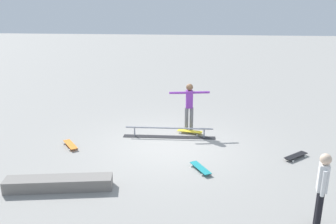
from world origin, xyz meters
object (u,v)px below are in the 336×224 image
at_px(bystander_white_shirt, 322,187).
at_px(loose_skateboard_teal, 200,168).
at_px(loose_skateboard_black, 296,156).
at_px(skateboard_main, 190,131).
at_px(skate_ledge, 59,183).
at_px(loose_skateboard_orange, 70,145).
at_px(grind_rail, 169,133).
at_px(skater_main, 189,104).

xyz_separation_m(bystander_white_shirt, loose_skateboard_teal, (2.24, -2.21, -0.80)).
bearing_deg(loose_skateboard_black, skateboard_main, 110.93).
relative_size(skate_ledge, loose_skateboard_orange, 3.21).
bearing_deg(skate_ledge, bystander_white_shirt, 169.46).
height_order(grind_rail, loose_skateboard_orange, grind_rail).
bearing_deg(skateboard_main, skate_ledge, 65.31).
bearing_deg(loose_skateboard_teal, bystander_white_shirt, 16.19).
bearing_deg(loose_skateboard_black, skate_ledge, 159.83).
relative_size(loose_skateboard_teal, loose_skateboard_orange, 1.04).
distance_m(bystander_white_shirt, loose_skateboard_teal, 3.25).
relative_size(skate_ledge, bystander_white_shirt, 1.58).
bearing_deg(skate_ledge, loose_skateboard_orange, -77.43).
relative_size(loose_skateboard_teal, loose_skateboard_black, 1.07).
bearing_deg(loose_skateboard_orange, skater_main, 78.28).
relative_size(bystander_white_shirt, loose_skateboard_black, 2.09).
xyz_separation_m(grind_rail, bystander_white_shirt, (-3.20, 4.43, 0.73)).
height_order(skater_main, loose_skateboard_teal, skater_main).
height_order(skateboard_main, loose_skateboard_black, same).
relative_size(skateboard_main, loose_skateboard_orange, 1.08).
distance_m(loose_skateboard_teal, loose_skateboard_orange, 4.03).
relative_size(grind_rail, skate_ledge, 1.18).
bearing_deg(grind_rail, skate_ledge, 55.18).
height_order(skater_main, loose_skateboard_orange, skater_main).
distance_m(skate_ledge, skateboard_main, 4.80).
xyz_separation_m(loose_skateboard_orange, loose_skateboard_black, (-6.46, 0.31, 0.00)).
bearing_deg(loose_skateboard_orange, grind_rail, 73.07).
xyz_separation_m(skater_main, loose_skateboard_teal, (-0.36, 2.80, -0.86)).
distance_m(skater_main, loose_skateboard_black, 3.62).
relative_size(skater_main, skateboard_main, 1.95).
height_order(bystander_white_shirt, loose_skateboard_orange, bystander_white_shirt).
height_order(skate_ledge, loose_skateboard_teal, skate_ledge).
relative_size(skater_main, loose_skateboard_orange, 2.10).
bearing_deg(loose_skateboard_orange, skateboard_main, 75.18).
bearing_deg(skateboard_main, loose_skateboard_teal, 110.61).
bearing_deg(bystander_white_shirt, skater_main, 38.63).
height_order(skateboard_main, loose_skateboard_orange, same).
bearing_deg(loose_skateboard_black, skater_main, 108.31).
xyz_separation_m(skate_ledge, skater_main, (-2.94, -3.97, 0.79)).
distance_m(grind_rail, loose_skateboard_black, 3.82).
bearing_deg(loose_skateboard_orange, skate_ledge, -23.24).
relative_size(grind_rail, bystander_white_shirt, 1.87).
bearing_deg(grind_rail, loose_skateboard_teal, 113.01).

